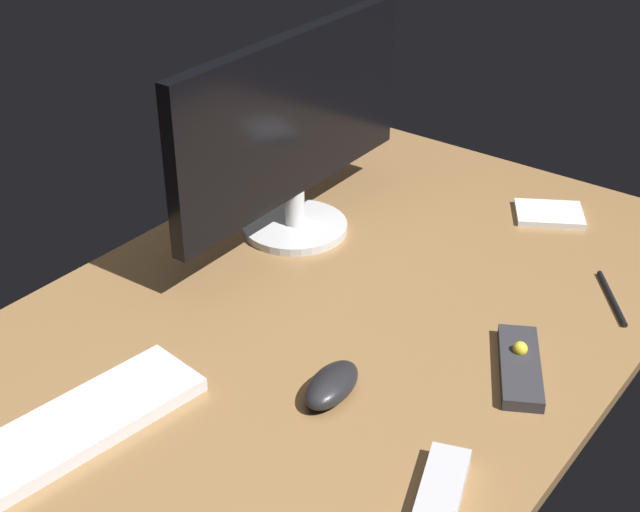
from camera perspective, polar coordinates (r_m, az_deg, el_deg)
name	(u,v)px	position (r cm, az deg, el deg)	size (l,w,h in cm)	color
desk	(322,328)	(136.50, 0.14, -4.62)	(140.00, 84.00, 2.00)	olive
monitor	(293,130)	(151.87, -1.71, 8.07)	(58.01, 18.80, 35.89)	silver
keyboard	(62,434)	(119.72, -16.13, -10.84)	(38.26, 11.11, 1.97)	silver
computer_mouse	(332,385)	(121.24, 0.75, -8.22)	(10.74, 5.71, 3.64)	black
media_remote	(520,365)	(129.00, 12.65, -6.83)	(18.01, 13.41, 3.24)	#2D2D33
tv_remote	(437,507)	(107.07, 7.48, -15.62)	(18.91, 4.88, 2.16)	#B7B7BC
notepad	(549,214)	(170.03, 14.42, 2.64)	(12.13, 9.27, 1.09)	silver
pen	(612,298)	(148.10, 18.12, -2.56)	(0.86, 0.86, 14.95)	black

